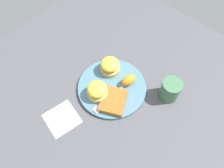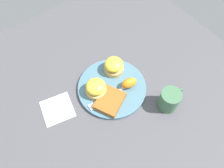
{
  "view_description": "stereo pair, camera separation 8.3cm",
  "coord_description": "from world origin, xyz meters",
  "px_view_note": "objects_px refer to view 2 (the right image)",
  "views": [
    {
      "loc": [
        -0.32,
        -0.28,
        0.75
      ],
      "look_at": [
        0.0,
        0.0,
        0.03
      ],
      "focal_mm": 35.0,
      "sensor_mm": 36.0,
      "label": 1
    },
    {
      "loc": [
        -0.26,
        -0.34,
        0.75
      ],
      "look_at": [
        0.0,
        0.0,
        0.03
      ],
      "focal_mm": 35.0,
      "sensor_mm": 36.0,
      "label": 2
    }
  ],
  "objects_px": {
    "sandwich_benedict_left": "(114,66)",
    "sandwich_benedict_right": "(96,88)",
    "hashbrown_patty": "(110,101)",
    "fork": "(109,97)",
    "orange_wedge": "(129,83)",
    "cup": "(169,100)"
  },
  "relations": [
    {
      "from": "fork",
      "to": "sandwich_benedict_right",
      "type": "bearing_deg",
      "value": 118.4
    },
    {
      "from": "sandwich_benedict_right",
      "to": "fork",
      "type": "xyz_separation_m",
      "value": [
        0.03,
        -0.05,
        -0.03
      ]
    },
    {
      "from": "hashbrown_patty",
      "to": "orange_wedge",
      "type": "bearing_deg",
      "value": 6.19
    },
    {
      "from": "sandwich_benedict_left",
      "to": "sandwich_benedict_right",
      "type": "xyz_separation_m",
      "value": [
        -0.11,
        -0.04,
        0.0
      ]
    },
    {
      "from": "fork",
      "to": "cup",
      "type": "distance_m",
      "value": 0.22
    },
    {
      "from": "orange_wedge",
      "to": "fork",
      "type": "bearing_deg",
      "value": 174.82
    },
    {
      "from": "sandwich_benedict_left",
      "to": "fork",
      "type": "relative_size",
      "value": 0.39
    },
    {
      "from": "fork",
      "to": "hashbrown_patty",
      "type": "bearing_deg",
      "value": -118.79
    },
    {
      "from": "cup",
      "to": "sandwich_benedict_left",
      "type": "bearing_deg",
      "value": 106.17
    },
    {
      "from": "cup",
      "to": "fork",
      "type": "bearing_deg",
      "value": 135.96
    },
    {
      "from": "sandwich_benedict_left",
      "to": "cup",
      "type": "distance_m",
      "value": 0.25
    },
    {
      "from": "sandwich_benedict_right",
      "to": "orange_wedge",
      "type": "bearing_deg",
      "value": -25.65
    },
    {
      "from": "sandwich_benedict_right",
      "to": "cup",
      "type": "height_order",
      "value": "cup"
    },
    {
      "from": "orange_wedge",
      "to": "fork",
      "type": "height_order",
      "value": "orange_wedge"
    },
    {
      "from": "hashbrown_patty",
      "to": "fork",
      "type": "xyz_separation_m",
      "value": [
        0.01,
        0.02,
        -0.01
      ]
    },
    {
      "from": "hashbrown_patty",
      "to": "fork",
      "type": "distance_m",
      "value": 0.02
    },
    {
      "from": "sandwich_benedict_right",
      "to": "fork",
      "type": "relative_size",
      "value": 0.39
    },
    {
      "from": "sandwich_benedict_left",
      "to": "cup",
      "type": "relative_size",
      "value": 0.78
    },
    {
      "from": "sandwich_benedict_left",
      "to": "hashbrown_patty",
      "type": "xyz_separation_m",
      "value": [
        -0.1,
        -0.11,
        -0.02
      ]
    },
    {
      "from": "sandwich_benedict_right",
      "to": "cup",
      "type": "bearing_deg",
      "value": -47.45
    },
    {
      "from": "sandwich_benedict_right",
      "to": "cup",
      "type": "xyz_separation_m",
      "value": [
        0.18,
        -0.2,
        -0.0
      ]
    },
    {
      "from": "sandwich_benedict_left",
      "to": "sandwich_benedict_right",
      "type": "relative_size",
      "value": 1.0
    }
  ]
}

